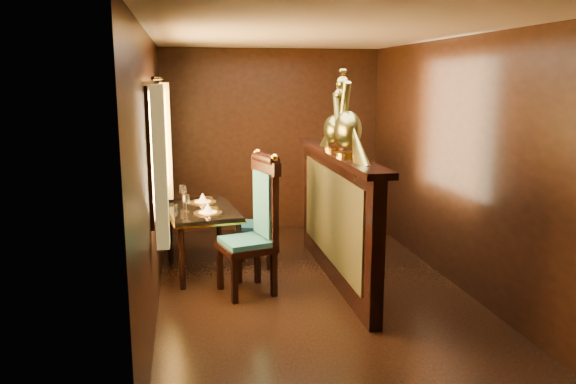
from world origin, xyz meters
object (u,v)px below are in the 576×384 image
dining_table (201,214)px  chair_left (258,220)px  chair_right (265,210)px  peacock_right (334,117)px  peacock_left (348,113)px

dining_table → chair_left: 0.92m
chair_right → peacock_right: peacock_right is taller
chair_left → dining_table: bearing=110.6°
chair_left → peacock_left: size_ratio=1.70×
dining_table → chair_left: chair_left is taller
chair_left → peacock_right: peacock_right is taller
chair_left → peacock_left: peacock_left is taller
chair_right → peacock_right: 1.34m
peacock_left → peacock_right: bearing=90.0°
dining_table → chair_right: (0.72, 0.05, -0.00)m
chair_left → chair_right: (0.18, 0.79, -0.10)m
peacock_left → peacock_right: size_ratio=1.19×
dining_table → peacock_left: (1.38, -0.91, 1.14)m
dining_table → peacock_right: bearing=-24.4°
chair_right → peacock_left: size_ratio=1.48×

